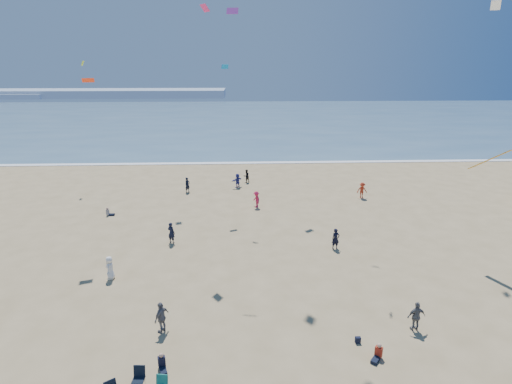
{
  "coord_description": "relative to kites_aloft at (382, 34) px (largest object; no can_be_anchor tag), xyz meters",
  "views": [
    {
      "loc": [
        1.15,
        -12.1,
        13.93
      ],
      "look_at": [
        2.0,
        8.0,
        7.45
      ],
      "focal_mm": 28.0,
      "sensor_mm": 36.0,
      "label": 1
    }
  ],
  "objects": [
    {
      "name": "ocean",
      "position": [
        -9.45,
        82.75,
        -15.51
      ],
      "size": [
        220.0,
        100.0,
        0.06
      ],
      "primitive_type": "cube",
      "color": "#476B84",
      "rests_on": "ground"
    },
    {
      "name": "surf_line",
      "position": [
        -9.45,
        32.75,
        -15.5
      ],
      "size": [
        220.0,
        1.2,
        0.08
      ],
      "primitive_type": "cube",
      "color": "white",
      "rests_on": "ground"
    },
    {
      "name": "headland_far",
      "position": [
        -69.45,
        157.75,
        -13.94
      ],
      "size": [
        110.0,
        20.0,
        3.2
      ],
      "primitive_type": "cube",
      "color": "#7A8EA8",
      "rests_on": "ground"
    },
    {
      "name": "standing_flyers",
      "position": [
        -3.89,
        2.42,
        -14.69
      ],
      "size": [
        30.86,
        45.86,
        1.86
      ],
      "color": "#343990",
      "rests_on": "ground"
    },
    {
      "name": "seated_group",
      "position": [
        -10.0,
        -7.17,
        -15.12
      ],
      "size": [
        20.39,
        31.83,
        0.84
      ],
      "color": "white",
      "rests_on": "ground"
    },
    {
      "name": "navy_bag",
      "position": [
        -2.24,
        -7.13,
        -15.37
      ],
      "size": [
        0.28,
        0.18,
        0.34
      ],
      "primitive_type": "cube",
      "color": "black",
      "rests_on": "ground"
    },
    {
      "name": "kites_aloft",
      "position": [
        0.0,
        0.0,
        0.0
      ],
      "size": [
        37.73,
        42.59,
        28.56
      ],
      "color": "white",
      "rests_on": "ground"
    }
  ]
}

